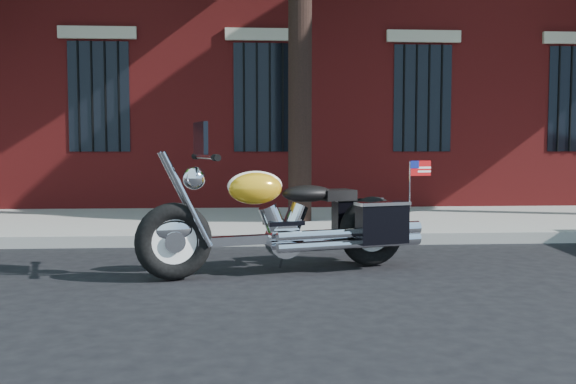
{
  "coord_description": "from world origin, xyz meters",
  "views": [
    {
      "loc": [
        -0.33,
        -6.92,
        1.28
      ],
      "look_at": [
        0.18,
        0.8,
        0.74
      ],
      "focal_mm": 40.0,
      "sensor_mm": 36.0,
      "label": 1
    }
  ],
  "objects": [
    {
      "name": "sidewalk",
      "position": [
        0.0,
        3.26,
        0.07
      ],
      "size": [
        40.0,
        3.6,
        0.15
      ],
      "primitive_type": "cube",
      "color": "gray",
      "rests_on": "ground"
    },
    {
      "name": "ground",
      "position": [
        0.0,
        0.0,
        0.0
      ],
      "size": [
        120.0,
        120.0,
        0.0
      ],
      "primitive_type": "plane",
      "color": "black",
      "rests_on": "ground"
    },
    {
      "name": "motorcycle",
      "position": [
        0.14,
        -0.44,
        0.51
      ],
      "size": [
        3.0,
        1.38,
        1.52
      ],
      "rotation": [
        0.0,
        0.0,
        0.29
      ],
      "color": "black",
      "rests_on": "ground"
    },
    {
      "name": "curb",
      "position": [
        0.0,
        1.38,
        0.07
      ],
      "size": [
        40.0,
        0.16,
        0.15
      ],
      "primitive_type": "cube",
      "color": "gray",
      "rests_on": "ground"
    }
  ]
}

